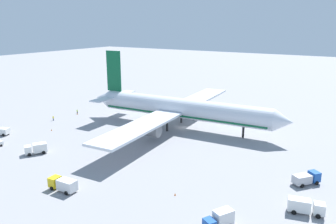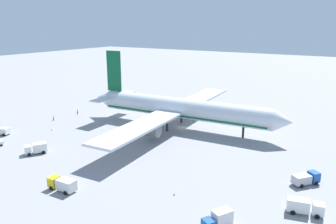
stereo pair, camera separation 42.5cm
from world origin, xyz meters
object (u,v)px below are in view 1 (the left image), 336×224
object	(u,v)px
service_truck_3	(306,178)
traffic_cone_1	(51,130)
service_truck_4	(63,184)
airliner	(179,108)
traffic_cone_0	(175,194)
service_truck_2	(220,219)
ground_worker_2	(53,118)
service_truck_5	(36,148)
traffic_cone_2	(274,109)
ground_worker_0	(77,111)
service_truck_0	(1,131)
traffic_cone_3	(77,114)
service_truck_1	(305,206)

from	to	relation	value
service_truck_3	traffic_cone_1	distance (m)	79.00
service_truck_4	traffic_cone_1	world-z (taller)	service_truck_4
airliner	traffic_cone_0	size ratio (longest dim) A/B	148.18
service_truck_2	service_truck_4	size ratio (longest dim) A/B	0.87
service_truck_2	ground_worker_2	xyz separation A→B (m)	(-78.38, 29.32, -0.77)
service_truck_3	service_truck_5	bearing A→B (deg)	-163.06
service_truck_3	traffic_cone_0	world-z (taller)	service_truck_3
service_truck_5	traffic_cone_2	distance (m)	93.01
service_truck_2	ground_worker_0	xyz separation A→B (m)	(-78.35, 40.91, -0.81)
service_truck_0	service_truck_3	size ratio (longest dim) A/B	0.87
service_truck_3	ground_worker_2	size ratio (longest dim) A/B	3.49
service_truck_0	ground_worker_2	distance (m)	19.75
service_truck_4	traffic_cone_0	xyz separation A→B (m)	(21.23, 10.78, -1.25)
traffic_cone_1	traffic_cone_2	world-z (taller)	same
service_truck_3	traffic_cone_2	xyz separation A→B (m)	(-23.88, 62.92, -1.13)
ground_worker_2	traffic_cone_3	size ratio (longest dim) A/B	3.24
service_truck_5	ground_worker_0	world-z (taller)	service_truck_5
service_truck_2	service_truck_1	bearing A→B (deg)	47.52
service_truck_5	ground_worker_0	bearing A→B (deg)	121.87
service_truck_3	service_truck_5	distance (m)	68.86
airliner	service_truck_1	bearing A→B (deg)	-35.87
ground_worker_0	traffic_cone_0	bearing A→B (deg)	-28.11
traffic_cone_2	service_truck_4	bearing A→B (deg)	-101.69
traffic_cone_2	traffic_cone_3	xyz separation A→B (m)	(-62.90, -48.61, 0.00)
traffic_cone_2	service_truck_0	bearing A→B (deg)	-129.57
service_truck_1	service_truck_4	xyz separation A→B (m)	(-45.24, -17.82, -0.02)
ground_worker_2	service_truck_5	bearing A→B (deg)	-47.27
service_truck_1	service_truck_3	distance (m)	12.89
traffic_cone_1	traffic_cone_3	world-z (taller)	same
service_truck_2	service_truck_5	world-z (taller)	service_truck_2
service_truck_3	service_truck_0	bearing A→B (deg)	-169.91
ground_worker_0	service_truck_5	bearing A→B (deg)	-58.13
airliner	service_truck_0	bearing A→B (deg)	-139.94
airliner	ground_worker_2	bearing A→B (deg)	-158.10
ground_worker_0	airliner	bearing A→B (deg)	7.58
service_truck_0	service_truck_1	xyz separation A→B (m)	(90.97, 3.10, 0.11)
traffic_cone_1	service_truck_4	bearing A→B (deg)	-36.17
traffic_cone_3	airliner	bearing A→B (deg)	9.36
traffic_cone_0	traffic_cone_2	size ratio (longest dim) A/B	1.00
service_truck_5	airliner	bearing A→B (deg)	63.08
airliner	service_truck_1	size ratio (longest dim) A/B	12.03
service_truck_2	ground_worker_2	world-z (taller)	service_truck_2
service_truck_4	traffic_cone_0	bearing A→B (deg)	26.93
service_truck_3	ground_worker_0	world-z (taller)	service_truck_3
traffic_cone_3	traffic_cone_0	bearing A→B (deg)	-27.74
service_truck_4	traffic_cone_3	xyz separation A→B (m)	(-43.55, 44.85, -1.25)
service_truck_0	service_truck_5	size ratio (longest dim) A/B	0.90
ground_worker_2	traffic_cone_1	xyz separation A→B (m)	(9.13, -8.38, -0.64)
service_truck_3	traffic_cone_2	distance (m)	67.30
service_truck_1	service_truck_5	xyz separation A→B (m)	(-67.88, -7.34, 0.00)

